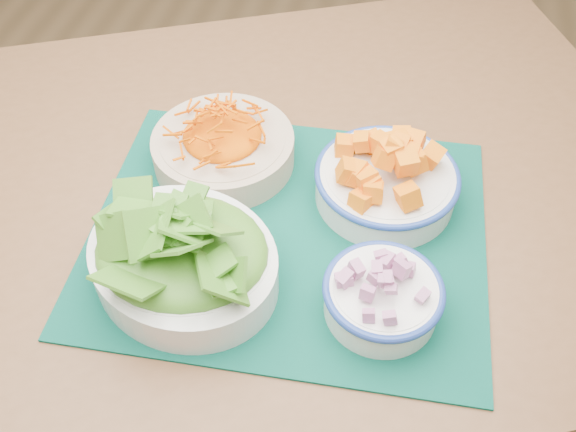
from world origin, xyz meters
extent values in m
plane|color=#977449|center=(0.00, 0.00, 0.00)|extent=(4.00, 4.00, 0.00)
cube|color=brown|center=(0.19, -0.18, 0.73)|extent=(1.59, 1.38, 0.04)
cylinder|color=brown|center=(0.58, 0.43, 0.35)|extent=(0.06, 0.06, 0.71)
cube|color=#012F26|center=(0.29, -0.25, 0.75)|extent=(0.56, 0.46, 0.00)
cylinder|color=tan|center=(0.16, -0.13, 0.78)|extent=(0.23, 0.23, 0.05)
ellipsoid|color=#F06300|center=(0.16, -0.13, 0.82)|extent=(0.19, 0.19, 0.03)
cylinder|color=silver|center=(0.41, -0.16, 0.78)|extent=(0.24, 0.24, 0.05)
torus|color=#203D94|center=(0.41, -0.16, 0.80)|extent=(0.20, 0.20, 0.01)
ellipsoid|color=orange|center=(0.41, -0.16, 0.83)|extent=(0.17, 0.17, 0.05)
ellipsoid|color=#2D6C17|center=(0.18, -0.35, 0.83)|extent=(0.22, 0.19, 0.05)
cylinder|color=white|center=(0.43, -0.35, 0.78)|extent=(0.14, 0.14, 0.05)
torus|color=navy|center=(0.43, -0.35, 0.80)|extent=(0.15, 0.15, 0.01)
ellipsoid|color=#7F104E|center=(0.43, -0.35, 0.81)|extent=(0.12, 0.12, 0.02)
camera|label=1|loc=(0.40, -0.81, 1.43)|focal=40.00mm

